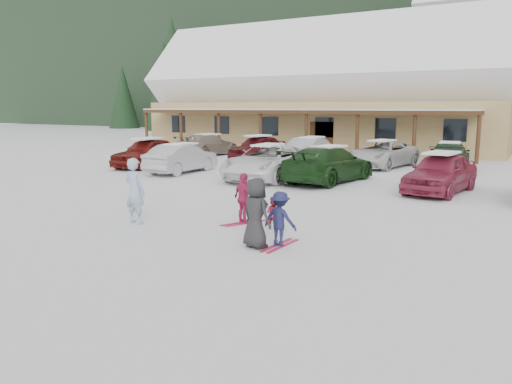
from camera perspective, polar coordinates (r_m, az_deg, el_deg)
The scene contains 22 objects.
ground at distance 12.98m, azimuth -3.37°, elevation -4.89°, with size 160.00×160.00×0.00m, color white.
forested_hillside at distance 97.00m, azimuth 26.97°, elevation 18.07°, with size 300.00×70.00×38.00m, color black.
day_lodge at distance 41.61m, azimuth 7.67°, elevation 10.59°, with size 29.12×12.50×10.38m.
conifer_0 at distance 52.24m, azimuth -9.28°, elevation 12.28°, with size 4.40×4.40×10.20m.
conifer_2 at distance 64.27m, azimuth -5.20°, elevation 12.89°, with size 5.28×5.28×12.24m.
adult_skier at distance 14.42m, azimuth -13.67°, elevation 0.13°, with size 0.68×0.45×1.87m, color #91AAC7.
toddler_red at distance 13.49m, azimuth 1.92°, elevation -2.47°, with size 0.41×0.32×0.85m, color #B02741.
child_navy at distance 11.78m, azimuth 2.75°, elevation -3.11°, with size 0.85×0.49×1.32m, color #1B1D45.
skis_child_navy at distance 11.94m, azimuth 2.72°, elevation -6.12°, with size 0.20×1.40×0.03m, color #A6173B.
child_magenta at distance 14.06m, azimuth -1.40°, elevation -0.72°, with size 0.85×0.35×1.44m, color #B12052.
skis_child_magenta at distance 14.20m, azimuth -1.39°, elevation -3.53°, with size 0.20×1.40×0.03m, color #A6173B.
bystander_dark at distance 11.61m, azimuth -0.02°, elevation -2.43°, with size 0.81×0.53×1.66m, color #252527.
parked_car_0 at distance 27.95m, azimuth -12.28°, elevation 4.42°, with size 1.86×4.62×1.57m, color maroon.
parked_car_1 at distance 25.22m, azimuth -8.52°, elevation 3.84°, with size 1.53×4.39×1.45m, color #A9A8AC.
parked_car_2 at distance 22.75m, azimuth 1.39°, elevation 3.46°, with size 2.60×5.64×1.57m, color white.
parked_car_3 at distance 22.05m, azimuth 8.29°, elevation 3.16°, with size 2.20×5.41×1.57m, color #173A15.
parked_car_4 at distance 20.41m, azimuth 20.35°, elevation 2.09°, with size 1.82×4.53×1.54m, color #942A44.
parked_car_7 at distance 33.97m, azimuth -5.51°, elevation 5.39°, with size 2.00×4.93×1.43m, color gray.
parked_car_8 at distance 31.15m, azimuth 0.21°, elevation 5.10°, with size 1.77×4.41×1.50m, color #581319.
parked_car_9 at distance 29.47m, azimuth 6.39°, elevation 4.79°, with size 1.60×4.58×1.51m, color #9E9FA3.
parked_car_10 at distance 28.11m, azimuth 14.15°, elevation 4.26°, with size 2.43×5.26×1.46m, color silver.
parked_car_11 at distance 28.18m, azimuth 21.20°, elevation 3.87°, with size 1.99×4.88×1.42m, color #1B361F.
Camera 1 is at (6.94, -10.47, 3.28)m, focal length 35.00 mm.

